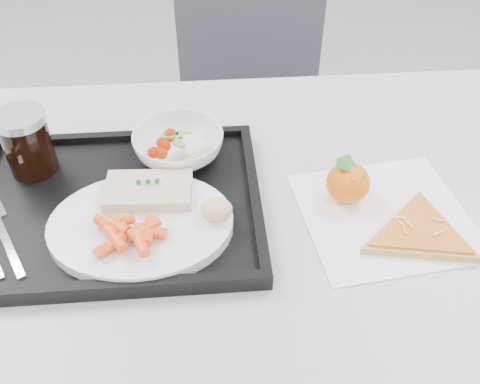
% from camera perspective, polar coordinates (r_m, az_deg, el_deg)
% --- Properties ---
extents(table, '(1.20, 0.80, 0.75)m').
position_cam_1_polar(table, '(0.88, -2.96, -5.22)').
color(table, '#B1B1B4').
rests_on(table, ground).
extents(chair, '(0.44, 0.44, 0.93)m').
position_cam_1_polar(chair, '(1.56, 1.39, 11.36)').
color(chair, '#3E3D46').
rests_on(chair, ground).
extents(tray, '(0.45, 0.35, 0.03)m').
position_cam_1_polar(tray, '(0.85, -13.12, -1.43)').
color(tray, black).
rests_on(tray, table).
extents(dinner_plate, '(0.27, 0.27, 0.02)m').
position_cam_1_polar(dinner_plate, '(0.79, -10.50, -3.47)').
color(dinner_plate, white).
rests_on(dinner_plate, tray).
extents(fish_fillet, '(0.13, 0.09, 0.03)m').
position_cam_1_polar(fish_fillet, '(0.82, -9.73, 0.22)').
color(fish_fillet, beige).
rests_on(fish_fillet, dinner_plate).
extents(bread_roll, '(0.05, 0.05, 0.03)m').
position_cam_1_polar(bread_roll, '(0.77, -2.53, -1.86)').
color(bread_roll, '#D8B084').
rests_on(bread_roll, dinner_plate).
extents(salad_bowl, '(0.15, 0.15, 0.05)m').
position_cam_1_polar(salad_bowl, '(0.91, -6.57, 4.98)').
color(salad_bowl, white).
rests_on(salad_bowl, tray).
extents(cola_glass, '(0.08, 0.08, 0.11)m').
position_cam_1_polar(cola_glass, '(0.92, -21.77, 5.01)').
color(cola_glass, black).
rests_on(cola_glass, tray).
extents(napkin, '(0.28, 0.27, 0.00)m').
position_cam_1_polar(napkin, '(0.86, 15.17, -2.40)').
color(napkin, white).
rests_on(napkin, table).
extents(tangerine, '(0.07, 0.07, 0.07)m').
position_cam_1_polar(tangerine, '(0.85, 11.44, 0.97)').
color(tangerine, orange).
rests_on(tangerine, napkin).
extents(pizza_slice, '(0.25, 0.25, 0.02)m').
position_cam_1_polar(pizza_slice, '(0.83, 18.62, -4.16)').
color(pizza_slice, tan).
rests_on(pizza_slice, napkin).
extents(carrot_pile, '(0.11, 0.09, 0.02)m').
position_cam_1_polar(carrot_pile, '(0.76, -11.88, -4.15)').
color(carrot_pile, '#F95218').
rests_on(carrot_pile, dinner_plate).
extents(salad_contents, '(0.10, 0.07, 0.02)m').
position_cam_1_polar(salad_contents, '(0.89, -6.05, 5.10)').
color(salad_contents, '#AA1E00').
rests_on(salad_contents, salad_bowl).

